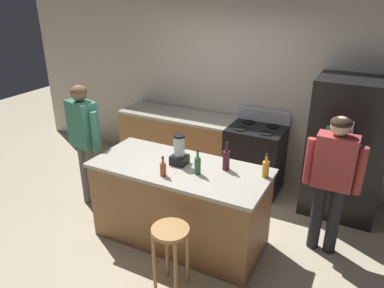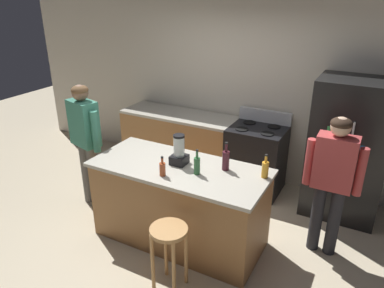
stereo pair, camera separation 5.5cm
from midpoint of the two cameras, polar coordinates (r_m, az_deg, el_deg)
The scene contains 14 objects.
ground_plane at distance 4.48m, azimuth -2.19°, elevation -14.43°, with size 14.00×14.00×0.00m, color beige.
back_wall at distance 5.50m, azimuth 7.73°, elevation 8.44°, with size 8.00×0.10×2.70m, color beige.
kitchen_island at distance 4.21m, azimuth -2.29°, elevation -9.28°, with size 1.95×0.87×0.95m.
back_counter_run at distance 5.75m, azimuth -1.61°, elevation 0.11°, with size 2.00×0.64×0.95m.
refrigerator at distance 4.94m, azimuth 22.65°, elevation -0.69°, with size 0.90×0.73×1.77m.
stove_range at distance 5.30m, azimuth 9.47°, elevation -2.19°, with size 0.76×0.65×1.13m.
person_by_island_left at distance 4.85m, azimuth -16.76°, elevation 1.26°, with size 0.59×0.31×1.66m.
person_by_sink_right at distance 4.07m, azimuth 20.72°, elevation -4.37°, with size 0.59×0.22×1.59m.
bar_stool at distance 3.56m, azimuth -3.81°, elevation -15.04°, with size 0.36×0.36×0.69m.
blender_appliance at distance 3.97m, azimuth -2.38°, elevation -1.24°, with size 0.17×0.17×0.34m.
bottle_soda at distance 3.79m, azimuth 11.00°, elevation -3.77°, with size 0.07×0.07×0.26m.
bottle_wine at distance 3.87m, azimuth 4.95°, elevation -2.43°, with size 0.08×0.08×0.32m.
bottle_olive_oil at distance 3.77m, azimuth 0.46°, elevation -3.31°, with size 0.07×0.07×0.28m.
bottle_cooking_sauce at distance 3.76m, azimuth -4.95°, elevation -3.88°, with size 0.06×0.06×0.22m.
Camera 1 is at (1.75, -3.08, 2.75)m, focal length 34.22 mm.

